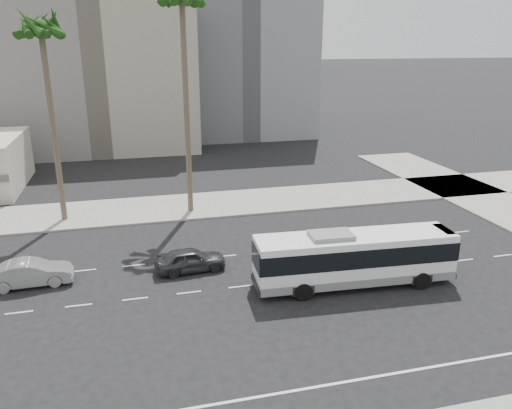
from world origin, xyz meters
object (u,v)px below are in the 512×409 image
object	(u,v)px
city_bus	(355,257)
car_b	(31,273)
car_a	(190,260)
palm_mid	(41,32)
palm_near	(182,1)

from	to	relation	value
city_bus	car_b	size ratio (longest dim) A/B	2.53
car_a	city_bus	bearing A→B (deg)	-119.02
car_b	palm_mid	size ratio (longest dim) A/B	0.29
car_a	palm_mid	bearing A→B (deg)	32.47
city_bus	car_b	distance (m)	18.94
car_b	palm_mid	world-z (taller)	palm_mid
car_b	palm_near	distance (m)	21.91
city_bus	palm_near	world-z (taller)	palm_near
car_a	palm_mid	distance (m)	19.83
city_bus	palm_mid	size ratio (longest dim) A/B	0.74
car_a	palm_mid	xyz separation A→B (m)	(-8.62, 11.63, 13.55)
palm_mid	car_b	bearing A→B (deg)	-93.43
city_bus	car_a	size ratio (longest dim) A/B	2.71
car_a	palm_near	bearing A→B (deg)	-11.26
palm_near	palm_mid	xyz separation A→B (m)	(-10.04, 0.38, -2.17)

